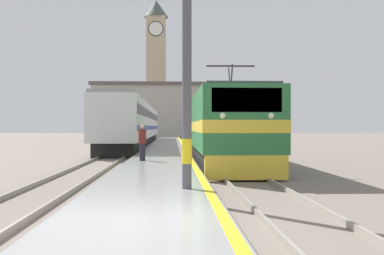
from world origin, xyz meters
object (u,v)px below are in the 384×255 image
(passenger_train, at_px, (136,124))
(clock_tower, at_px, (156,64))
(person_on_platform, at_px, (142,142))
(catenary_mast, at_px, (191,38))
(locomotive_train, at_px, (220,128))

(passenger_train, bearing_deg, clock_tower, 89.45)
(person_on_platform, xyz_separation_m, clock_tower, (-1.73, 64.16, 12.34))
(clock_tower, bearing_deg, person_on_platform, -88.45)
(clock_tower, bearing_deg, catenary_mast, -87.26)
(passenger_train, bearing_deg, person_on_platform, -84.60)
(catenary_mast, distance_m, person_on_platform, 9.60)
(person_on_platform, bearing_deg, locomotive_train, 39.22)
(locomotive_train, distance_m, catenary_mast, 12.43)
(locomotive_train, bearing_deg, catenary_mast, -99.35)
(passenger_train, relative_size, catenary_mast, 4.76)
(passenger_train, distance_m, catenary_mast, 31.86)
(catenary_mast, xyz_separation_m, person_on_platform, (-1.77, 9.00, -2.82))
(catenary_mast, height_order, clock_tower, clock_tower)
(locomotive_train, bearing_deg, person_on_platform, -140.78)
(catenary_mast, bearing_deg, person_on_platform, 101.15)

